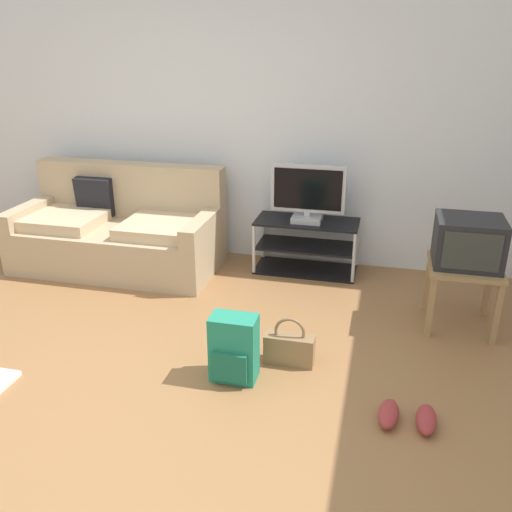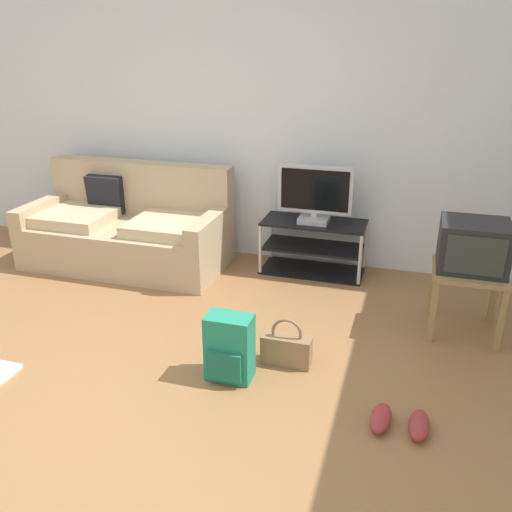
{
  "view_description": "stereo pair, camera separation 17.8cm",
  "coord_description": "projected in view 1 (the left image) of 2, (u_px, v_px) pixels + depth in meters",
  "views": [
    {
      "loc": [
        1.38,
        -2.4,
        1.98
      ],
      "look_at": [
        0.56,
        0.91,
        0.61
      ],
      "focal_mm": 38.09,
      "sensor_mm": 36.0,
      "label": 1
    },
    {
      "loc": [
        1.55,
        -2.36,
        1.98
      ],
      "look_at": [
        0.56,
        0.91,
        0.61
      ],
      "focal_mm": 38.09,
      "sensor_mm": 36.0,
      "label": 2
    }
  ],
  "objects": [
    {
      "name": "handbag",
      "position": [
        289.0,
        348.0,
        3.53
      ],
      "size": [
        0.32,
        0.12,
        0.33
      ],
      "rotation": [
        0.0,
        0.0,
        -0.49
      ],
      "color": "olive",
      "rests_on": "ground_plane"
    },
    {
      "name": "sneakers_pair",
      "position": [
        407.0,
        417.0,
        2.99
      ],
      "size": [
        0.33,
        0.26,
        0.09
      ],
      "color": "#993333",
      "rests_on": "ground_plane"
    },
    {
      "name": "couch",
      "position": [
        120.0,
        231.0,
        5.0
      ],
      "size": [
        1.83,
        0.89,
        0.9
      ],
      "color": "tan",
      "rests_on": "ground_plane"
    },
    {
      "name": "wall_back",
      "position": [
        236.0,
        113.0,
        4.91
      ],
      "size": [
        9.0,
        0.1,
        2.7
      ],
      "primitive_type": "cube",
      "color": "silver",
      "rests_on": "ground_plane"
    },
    {
      "name": "backpack",
      "position": [
        234.0,
        349.0,
        3.33
      ],
      "size": [
        0.28,
        0.25,
        0.43
      ],
      "rotation": [
        0.0,
        0.0,
        0.2
      ],
      "color": "#238466",
      "rests_on": "ground_plane"
    },
    {
      "name": "flat_tv",
      "position": [
        308.0,
        194.0,
        4.69
      ],
      "size": [
        0.65,
        0.22,
        0.5
      ],
      "color": "#B2B2B7",
      "rests_on": "tv_stand"
    },
    {
      "name": "tv_stand",
      "position": [
        306.0,
        246.0,
        4.89
      ],
      "size": [
        0.91,
        0.41,
        0.48
      ],
      "color": "black",
      "rests_on": "ground_plane"
    },
    {
      "name": "ground_plane",
      "position": [
        127.0,
        400.0,
        3.22
      ],
      "size": [
        9.0,
        9.8,
        0.02
      ],
      "primitive_type": "cube",
      "color": "olive"
    },
    {
      "name": "crt_tv",
      "position": [
        468.0,
        242.0,
        3.8
      ],
      "size": [
        0.46,
        0.41,
        0.34
      ],
      "color": "#232326",
      "rests_on": "side_table"
    },
    {
      "name": "side_table",
      "position": [
        463.0,
        276.0,
        3.88
      ],
      "size": [
        0.5,
        0.5,
        0.48
      ],
      "color": "#9E7A4C",
      "rests_on": "ground_plane"
    }
  ]
}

